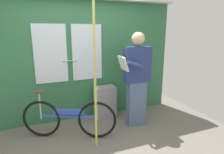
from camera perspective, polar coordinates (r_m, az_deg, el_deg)
ground_plane at (r=3.22m, az=-3.71°, el=-20.86°), size 5.07×4.09×0.04m
train_door_wall at (r=3.89m, az=-9.84°, el=5.48°), size 4.07×0.28×2.42m
bicycle_near_door at (r=3.40m, az=-12.93°, el=-11.91°), size 1.50×0.76×0.87m
passenger_reading_newspaper at (r=3.59m, az=7.35°, el=-0.26°), size 0.60×0.53×1.79m
trash_bin_by_wall at (r=4.04m, az=-2.15°, el=-7.53°), size 0.43×0.28×0.68m
handrail_pole at (r=2.80m, az=-5.14°, el=0.98°), size 0.04×0.04×2.38m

